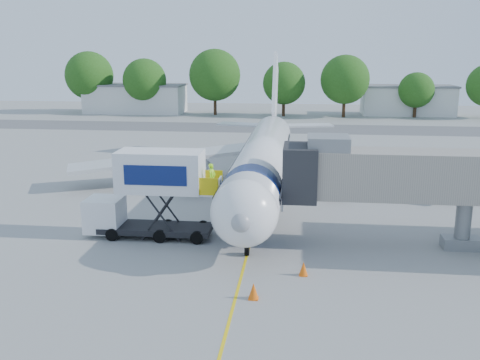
# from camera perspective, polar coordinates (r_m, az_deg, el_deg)

# --- Properties ---
(ground) EXTENTS (160.00, 160.00, 0.00)m
(ground) POSITION_cam_1_polar(r_m,az_deg,el_deg) (39.92, 2.12, -3.00)
(ground) COLOR gray
(ground) RESTS_ON ground
(guidance_line) EXTENTS (0.15, 70.00, 0.01)m
(guidance_line) POSITION_cam_1_polar(r_m,az_deg,el_deg) (39.91, 2.12, -2.99)
(guidance_line) COLOR yellow
(guidance_line) RESTS_ON ground
(taxiway_strip) EXTENTS (120.00, 10.00, 0.01)m
(taxiway_strip) POSITION_cam_1_polar(r_m,az_deg,el_deg) (80.99, 4.41, 5.52)
(taxiway_strip) COLOR #59595B
(taxiway_strip) RESTS_ON ground
(aircraft) EXTENTS (34.17, 37.73, 11.35)m
(aircraft) POSITION_cam_1_polar(r_m,az_deg,el_deg) (43.19, 2.57, 2.32)
(aircraft) COLOR white
(aircraft) RESTS_ON ground
(jet_bridge) EXTENTS (13.90, 3.20, 6.60)m
(jet_bridge) POSITION_cam_1_polar(r_m,az_deg,el_deg) (32.35, 15.47, 0.48)
(jet_bridge) COLOR gray
(jet_bridge) RESTS_ON ground
(catering_hiloader) EXTENTS (8.50, 2.44, 5.50)m
(catering_hiloader) POSITION_cam_1_polar(r_m,az_deg,el_deg) (33.58, -9.51, -1.51)
(catering_hiloader) COLOR black
(catering_hiloader) RESTS_ON ground
(ground_tug) EXTENTS (3.83, 2.51, 1.41)m
(ground_tug) POSITION_cam_1_polar(r_m,az_deg,el_deg) (21.67, 7.98, -16.08)
(ground_tug) COLOR white
(ground_tug) RESTS_ON ground
(safety_cone_a) EXTENTS (0.47, 0.47, 0.75)m
(safety_cone_a) POSITION_cam_1_polar(r_m,az_deg,el_deg) (28.41, 6.79, -9.40)
(safety_cone_a) COLOR #ED5D0C
(safety_cone_a) RESTS_ON ground
(safety_cone_b) EXTENTS (0.50, 0.50, 0.80)m
(safety_cone_b) POSITION_cam_1_polar(r_m,az_deg,el_deg) (25.75, 1.45, -11.78)
(safety_cone_b) COLOR #ED5D0C
(safety_cone_b) RESTS_ON ground
(outbuilding_left) EXTENTS (18.40, 8.40, 5.30)m
(outbuilding_left) POSITION_cam_1_polar(r_m,az_deg,el_deg) (103.24, -11.07, 8.55)
(outbuilding_left) COLOR silver
(outbuilding_left) RESTS_ON ground
(outbuilding_right) EXTENTS (16.40, 7.40, 5.30)m
(outbuilding_right) POSITION_cam_1_polar(r_m,az_deg,el_deg) (102.33, 17.41, 8.14)
(outbuilding_right) COLOR silver
(outbuilding_right) RESTS_ON ground
(tree_a) EXTENTS (8.85, 8.85, 11.29)m
(tree_a) POSITION_cam_1_polar(r_m,az_deg,el_deg) (104.77, -15.78, 10.67)
(tree_a) COLOR #382314
(tree_a) RESTS_ON ground
(tree_b) EXTENTS (7.87, 7.87, 10.03)m
(tree_b) POSITION_cam_1_polar(r_m,az_deg,el_deg) (100.20, -10.15, 10.41)
(tree_b) COLOR #382314
(tree_b) RESTS_ON ground
(tree_c) EXTENTS (9.19, 9.19, 11.72)m
(tree_c) POSITION_cam_1_polar(r_m,az_deg,el_deg) (97.32, -2.70, 11.12)
(tree_c) COLOR #382314
(tree_c) RESTS_ON ground
(tree_d) EXTENTS (7.47, 7.47, 9.52)m
(tree_d) POSITION_cam_1_polar(r_m,az_deg,el_deg) (95.76, 4.71, 10.25)
(tree_d) COLOR #382314
(tree_d) RESTS_ON ground
(tree_e) EXTENTS (8.42, 8.42, 10.73)m
(tree_e) POSITION_cam_1_polar(r_m,az_deg,el_deg) (95.43, 11.14, 10.47)
(tree_e) COLOR #382314
(tree_e) RESTS_ON ground
(tree_f) EXTENTS (6.10, 6.10, 7.78)m
(tree_f) POSITION_cam_1_polar(r_m,az_deg,el_deg) (98.55, 18.29, 9.09)
(tree_f) COLOR #382314
(tree_f) RESTS_ON ground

